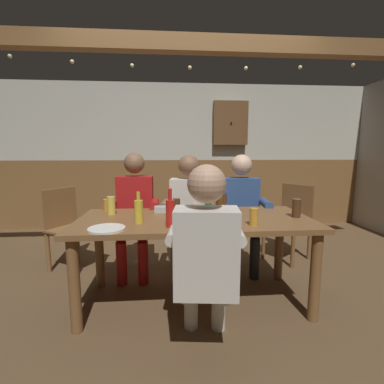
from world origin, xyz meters
name	(u,v)px	position (x,y,z in m)	size (l,w,h in m)	color
ground_plane	(195,300)	(0.00, 0.00, 0.00)	(7.42, 7.42, 0.00)	brown
back_wall_upper	(182,123)	(0.00, 2.47, 1.75)	(6.18, 0.12, 1.24)	beige
back_wall_wainscot	(182,193)	(0.00, 2.47, 0.57)	(6.18, 0.12, 1.13)	brown
ceiling_beam	(189,44)	(0.00, 0.58, 2.29)	(5.56, 0.14, 0.16)	brown
dining_table	(195,230)	(0.00, -0.01, 0.63)	(1.90, 0.85, 0.73)	brown
person_0	(135,208)	(-0.57, 0.63, 0.69)	(0.51, 0.52, 1.26)	#AD1919
person_1	(188,208)	(-0.01, 0.64, 0.69)	(0.56, 0.56, 1.24)	silver
person_2	(241,207)	(0.56, 0.64, 0.69)	(0.55, 0.53, 1.24)	#2D4C84
person_3	(206,255)	(0.01, -0.66, 0.66)	(0.53, 0.54, 1.21)	silver
chair_empty_near_right	(291,219)	(1.24, 0.90, 0.48)	(0.62, 0.62, 0.88)	brown
chair_empty_near_left	(69,226)	(-1.30, 0.79, 0.48)	(0.61, 0.61, 0.88)	brown
table_candle	(195,207)	(0.02, 0.23, 0.77)	(0.04, 0.04, 0.08)	#F9E08C
condiment_caddy	(162,209)	(-0.27, 0.24, 0.76)	(0.14, 0.10, 0.05)	#B2B7BC
plate_0	(107,229)	(-0.64, -0.31, 0.74)	(0.26, 0.26, 0.01)	white
bottle_0	(170,212)	(-0.20, -0.28, 0.84)	(0.06, 0.06, 0.28)	red
bottle_1	(208,206)	(0.11, 0.01, 0.83)	(0.05, 0.05, 0.26)	#195923
bottle_2	(220,205)	(0.22, 0.08, 0.82)	(0.07, 0.07, 0.23)	#593314
bottle_3	(139,211)	(-0.44, -0.14, 0.83)	(0.07, 0.07, 0.24)	gold
pint_glass_0	(177,207)	(-0.15, 0.07, 0.81)	(0.06, 0.06, 0.15)	#4C2D19
pint_glass_1	(254,217)	(0.41, -0.28, 0.80)	(0.06, 0.06, 0.13)	gold
pint_glass_2	(173,215)	(-0.18, -0.11, 0.79)	(0.07, 0.07, 0.10)	#4C2D19
pint_glass_3	(111,206)	(-0.71, 0.16, 0.81)	(0.07, 0.07, 0.16)	#E5C64C
pint_glass_4	(296,208)	(0.84, -0.05, 0.81)	(0.07, 0.07, 0.15)	#4C2D19
pint_glass_5	(223,202)	(0.29, 0.27, 0.81)	(0.06, 0.06, 0.16)	#4C2D19
pint_glass_6	(108,205)	(-0.77, 0.33, 0.79)	(0.08, 0.08, 0.11)	gold
wall_dart_cabinet	(230,123)	(0.79, 2.34, 1.74)	(0.56, 0.15, 0.70)	brown
string_lights	(190,63)	(0.00, 0.53, 2.11)	(4.36, 0.04, 0.14)	#F9EAB2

